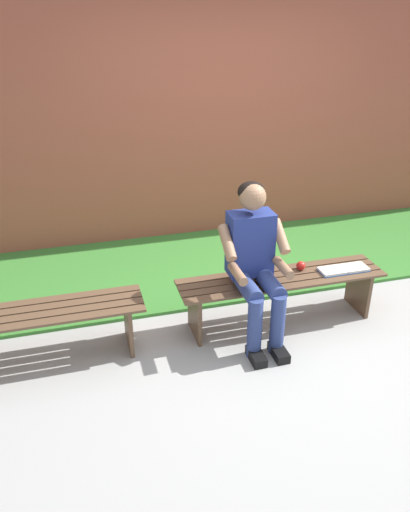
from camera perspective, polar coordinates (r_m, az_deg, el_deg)
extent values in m
cube|color=#9E9E99|center=(3.36, -0.95, -19.27)|extent=(10.00, 7.00, 0.04)
cube|color=#387A2D|center=(5.33, -7.72, -0.13)|extent=(9.00, 2.26, 0.03)
cube|color=#9E4C38|center=(5.50, -4.46, 15.62)|extent=(9.50, 0.24, 2.70)
cube|color=brown|center=(4.24, 7.81, -1.50)|extent=(1.69, 0.09, 0.02)
cube|color=brown|center=(4.16, 8.32, -2.12)|extent=(1.69, 0.09, 0.02)
cube|color=brown|center=(4.08, 8.86, -2.77)|extent=(1.69, 0.09, 0.02)
cube|color=brown|center=(4.00, 9.42, -3.43)|extent=(1.69, 0.09, 0.02)
cube|color=brown|center=(4.54, 16.84, -3.51)|extent=(0.03, 0.34, 0.40)
cube|color=brown|center=(4.02, -1.18, -6.41)|extent=(0.03, 0.34, 0.40)
cube|color=brown|center=(3.97, -19.15, -4.99)|extent=(1.64, 0.09, 0.02)
cube|color=brown|center=(3.88, -19.20, -5.73)|extent=(1.64, 0.09, 0.02)
cube|color=brown|center=(3.80, -19.25, -6.51)|extent=(1.64, 0.09, 0.02)
cube|color=brown|center=(3.71, -19.31, -7.32)|extent=(1.64, 0.09, 0.02)
cube|color=brown|center=(3.94, -8.59, -7.50)|extent=(0.03, 0.34, 0.40)
cube|color=navy|center=(3.89, 5.07, 1.40)|extent=(0.34, 0.20, 0.50)
sphere|color=#936B4C|center=(3.74, 5.35, 6.62)|extent=(0.20, 0.20, 0.20)
ellipsoid|color=black|center=(3.75, 5.21, 7.20)|extent=(0.20, 0.19, 0.15)
cylinder|color=navy|center=(3.87, 7.19, -3.02)|extent=(0.13, 0.40, 0.13)
cylinder|color=navy|center=(3.81, 4.68, -3.39)|extent=(0.13, 0.40, 0.13)
cylinder|color=navy|center=(3.84, 8.11, -7.61)|extent=(0.11, 0.11, 0.49)
cube|color=black|center=(3.92, 8.26, -10.62)|extent=(0.10, 0.22, 0.07)
cylinder|color=navy|center=(3.78, 5.58, -8.06)|extent=(0.11, 0.11, 0.49)
cube|color=black|center=(3.86, 5.76, -11.11)|extent=(0.10, 0.22, 0.07)
cylinder|color=#936B4C|center=(3.87, 8.44, 2.20)|extent=(0.08, 0.28, 0.23)
cylinder|color=#936B4C|center=(3.80, 8.77, -1.29)|extent=(0.07, 0.26, 0.07)
cylinder|color=#936B4C|center=(3.73, 2.50, 1.50)|extent=(0.08, 0.28, 0.23)
cylinder|color=#936B4C|center=(3.68, 3.68, -2.00)|extent=(0.07, 0.26, 0.07)
sphere|color=red|center=(4.23, 10.68, -1.08)|extent=(0.07, 0.07, 0.07)
cube|color=white|center=(4.36, 16.44, -1.26)|extent=(0.20, 0.15, 0.02)
cube|color=white|center=(4.26, 14.06, -1.62)|extent=(0.20, 0.15, 0.02)
cube|color=#1E478C|center=(4.31, 15.25, -1.55)|extent=(0.41, 0.16, 0.01)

